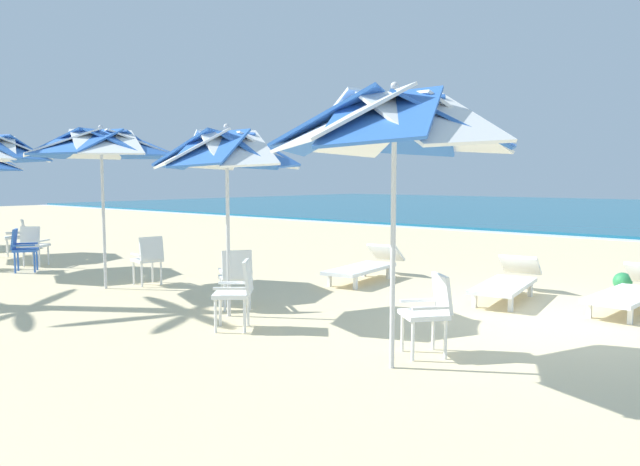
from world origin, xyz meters
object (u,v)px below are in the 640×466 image
at_px(beach_umbrella_2, 101,145).
at_px(plastic_chair_3, 149,257).
at_px(sun_lounger_1, 507,282).
at_px(plastic_chair_2, 237,290).
at_px(beach_ball, 623,281).
at_px(plastic_chair_7, 18,235).
at_px(plastic_chair_0, 430,309).
at_px(plastic_chair_1, 236,275).
at_px(beach_umbrella_0, 394,124).
at_px(plastic_chair_6, 34,243).
at_px(beach_umbrella_1, 227,152).
at_px(plastic_chair_4, 22,247).
at_px(sun_lounger_2, 365,266).
at_px(sun_lounger_0, 631,291).

bearing_deg(beach_umbrella_2, plastic_chair_3, 67.11).
height_order(beach_umbrella_2, sun_lounger_1, beach_umbrella_2).
bearing_deg(plastic_chair_2, beach_ball, 63.53).
distance_m(beach_umbrella_2, beach_ball, 9.01).
distance_m(plastic_chair_2, plastic_chair_7, 9.64).
relative_size(plastic_chair_0, plastic_chair_1, 1.00).
bearing_deg(beach_umbrella_0, plastic_chair_3, 168.94).
height_order(plastic_chair_0, plastic_chair_6, same).
relative_size(plastic_chair_2, beach_ball, 2.84).
height_order(beach_umbrella_1, plastic_chair_7, beach_umbrella_1).
distance_m(plastic_chair_4, plastic_chair_6, 0.76).
height_order(plastic_chair_2, beach_ball, plastic_chair_2).
height_order(plastic_chair_1, sun_lounger_2, plastic_chair_1).
bearing_deg(beach_ball, sun_lounger_2, -152.43).
height_order(beach_umbrella_1, plastic_chair_3, beach_umbrella_1).
relative_size(beach_umbrella_1, sun_lounger_0, 1.19).
bearing_deg(plastic_chair_1, beach_ball, 53.36).
relative_size(beach_umbrella_2, plastic_chair_3, 3.19).
relative_size(plastic_chair_7, sun_lounger_1, 0.39).
height_order(beach_umbrella_0, plastic_chair_2, beach_umbrella_0).
bearing_deg(plastic_chair_0, plastic_chair_1, 176.66).
distance_m(plastic_chair_3, plastic_chair_4, 3.34).
height_order(plastic_chair_2, plastic_chair_6, same).
bearing_deg(plastic_chair_3, plastic_chair_4, -166.90).
relative_size(plastic_chair_2, sun_lounger_0, 0.40).
distance_m(sun_lounger_2, beach_ball, 4.34).
bearing_deg(sun_lounger_2, plastic_chair_4, -148.67).
bearing_deg(plastic_chair_6, sun_lounger_0, 17.75).
relative_size(plastic_chair_0, sun_lounger_1, 0.39).
height_order(plastic_chair_1, beach_umbrella_2, beach_umbrella_2).
xyz_separation_m(plastic_chair_3, plastic_chair_4, (-3.26, -0.76, 0.00)).
relative_size(beach_umbrella_2, sun_lounger_0, 1.26).
bearing_deg(plastic_chair_4, beach_umbrella_2, 1.71).
xyz_separation_m(sun_lounger_0, sun_lounger_1, (-1.67, -0.34, 0.00)).
distance_m(plastic_chair_4, sun_lounger_1, 9.31).
bearing_deg(beach_umbrella_2, plastic_chair_1, 6.74).
height_order(beach_umbrella_0, plastic_chair_6, beach_umbrella_0).
bearing_deg(sun_lounger_0, plastic_chair_6, -162.25).
distance_m(beach_umbrella_2, plastic_chair_7, 6.12).
height_order(plastic_chair_6, plastic_chair_7, same).
relative_size(plastic_chair_6, plastic_chair_7, 1.00).
distance_m(beach_umbrella_0, plastic_chair_2, 2.99).
relative_size(beach_umbrella_0, plastic_chair_7, 3.22).
bearing_deg(plastic_chair_1, plastic_chair_3, 173.00).
xyz_separation_m(beach_umbrella_2, plastic_chair_3, (0.28, 0.67, -1.93)).
bearing_deg(beach_ball, beach_umbrella_0, -96.05).
distance_m(beach_umbrella_1, plastic_chair_6, 6.96).
height_order(beach_umbrella_2, plastic_chair_7, beach_umbrella_2).
distance_m(beach_umbrella_0, plastic_chair_6, 9.90).
bearing_deg(plastic_chair_1, plastic_chair_0, -3.34).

